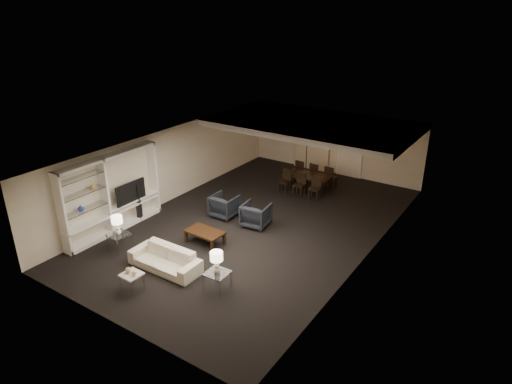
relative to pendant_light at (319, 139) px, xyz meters
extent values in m
plane|color=black|center=(-0.30, -3.50, -1.92)|extent=(11.00, 11.00, 0.00)
cube|color=silver|center=(-0.30, -3.50, 0.58)|extent=(7.00, 11.00, 0.02)
cube|color=beige|center=(-0.30, 2.00, -0.67)|extent=(7.00, 0.02, 2.50)
cube|color=beige|center=(-0.30, -9.00, -0.67)|extent=(7.00, 0.02, 2.50)
cube|color=beige|center=(-3.80, -3.50, -0.67)|extent=(0.02, 11.00, 2.50)
cube|color=beige|center=(3.20, -3.50, -0.67)|extent=(0.02, 11.00, 2.50)
cube|color=silver|center=(-0.30, 0.00, 0.48)|extent=(7.00, 4.00, 0.20)
cube|color=beige|center=(-1.20, 1.92, -0.72)|extent=(1.50, 0.12, 2.40)
cube|color=silver|center=(0.40, 1.97, -0.87)|extent=(0.90, 0.05, 2.10)
cube|color=#142D38|center=(1.80, 1.96, -0.37)|extent=(0.95, 0.04, 0.65)
cylinder|color=#D8591E|center=(0.00, 0.00, 0.00)|extent=(0.52, 0.52, 0.24)
imported|color=beige|center=(-0.88, -6.84, -1.64)|extent=(1.95, 0.78, 0.57)
imported|color=black|center=(-1.48, -3.54, -1.56)|extent=(0.80, 0.82, 0.72)
imported|color=black|center=(-0.28, -3.54, -1.56)|extent=(0.87, 0.89, 0.72)
sphere|color=tan|center=(-0.98, -7.94, -1.40)|extent=(0.14, 0.14, 0.14)
sphere|color=#E8B67B|center=(-0.78, -7.94, -1.41)|extent=(0.12, 0.12, 0.12)
imported|color=black|center=(-3.58, -5.52, -0.86)|extent=(1.09, 0.14, 0.63)
imported|color=#233498|center=(-3.61, -7.17, -0.77)|extent=(0.18, 0.18, 0.18)
imported|color=gold|center=(-3.61, -6.69, -0.28)|extent=(0.15, 0.15, 0.16)
cube|color=black|center=(-3.50, -5.24, -1.30)|extent=(0.17, 0.17, 1.24)
imported|color=black|center=(-0.29, -0.13, -1.64)|extent=(1.66, 1.01, 0.56)
camera|label=1|loc=(6.60, -13.90, 4.52)|focal=32.00mm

